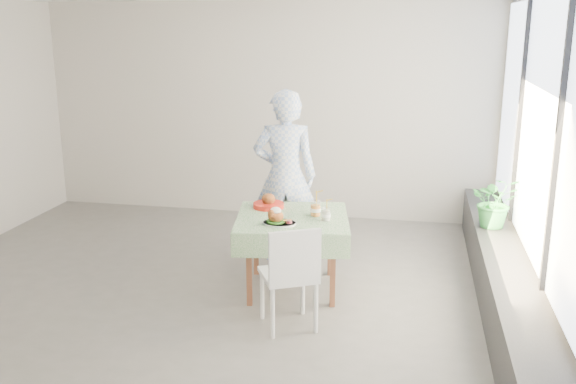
% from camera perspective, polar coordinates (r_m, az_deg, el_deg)
% --- Properties ---
extents(floor, '(6.00, 6.00, 0.00)m').
position_cam_1_polar(floor, '(6.54, -6.97, -8.00)').
color(floor, '#5B5856').
rests_on(floor, ground).
extents(wall_back, '(6.00, 0.02, 2.80)m').
position_cam_1_polar(wall_back, '(8.52, -2.02, 7.22)').
color(wall_back, beige).
rests_on(wall_back, ground).
extents(wall_front, '(6.00, 0.02, 2.80)m').
position_cam_1_polar(wall_front, '(3.92, -19.00, -2.68)').
color(wall_front, beige).
rests_on(wall_front, ground).
extents(wall_right, '(0.02, 5.00, 2.80)m').
position_cam_1_polar(wall_right, '(5.92, 21.39, 2.84)').
color(wall_right, beige).
rests_on(wall_right, ground).
extents(window_pane, '(0.01, 4.80, 2.18)m').
position_cam_1_polar(window_pane, '(5.87, 21.33, 5.24)').
color(window_pane, '#D1E0F9').
rests_on(window_pane, ground).
extents(window_ledge, '(0.40, 4.80, 0.50)m').
position_cam_1_polar(window_ledge, '(6.21, 18.56, -7.48)').
color(window_ledge, black).
rests_on(window_ledge, ground).
extents(cafe_table, '(1.19, 1.19, 0.74)m').
position_cam_1_polar(cafe_table, '(6.18, 0.37, -4.69)').
color(cafe_table, brown).
rests_on(cafe_table, ground).
extents(chair_far, '(0.54, 0.54, 0.90)m').
position_cam_1_polar(chair_far, '(6.94, -0.07, -4.07)').
color(chair_far, white).
rests_on(chair_far, ground).
extents(chair_near, '(0.58, 0.58, 0.92)m').
position_cam_1_polar(chair_near, '(5.51, 0.08, -9.19)').
color(chair_near, white).
rests_on(chair_near, ground).
extents(diner, '(0.75, 0.57, 1.87)m').
position_cam_1_polar(diner, '(6.86, -0.26, 1.41)').
color(diner, '#8DAAE2').
rests_on(diner, ground).
extents(main_dish, '(0.31, 0.31, 0.16)m').
position_cam_1_polar(main_dish, '(5.85, -0.93, -2.37)').
color(main_dish, white).
rests_on(main_dish, cafe_table).
extents(juice_cup_orange, '(0.10, 0.10, 0.29)m').
position_cam_1_polar(juice_cup_orange, '(6.10, 2.47, -1.52)').
color(juice_cup_orange, white).
rests_on(juice_cup_orange, cafe_table).
extents(juice_cup_lemonade, '(0.09, 0.09, 0.24)m').
position_cam_1_polar(juice_cup_lemonade, '(5.97, 3.41, -2.02)').
color(juice_cup_lemonade, white).
rests_on(juice_cup_lemonade, cafe_table).
extents(second_dish, '(0.31, 0.31, 0.15)m').
position_cam_1_polar(second_dish, '(6.37, -1.74, -1.03)').
color(second_dish, red).
rests_on(second_dish, cafe_table).
extents(potted_plant, '(0.51, 0.45, 0.54)m').
position_cam_1_polar(potted_plant, '(6.83, 17.96, -0.81)').
color(potted_plant, '#257130').
rests_on(potted_plant, window_ledge).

